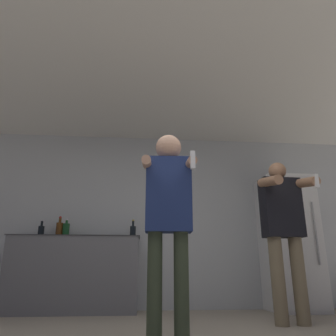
# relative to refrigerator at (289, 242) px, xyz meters

# --- Properties ---
(wall_back) EXTENTS (7.00, 0.06, 2.55)m
(wall_back) POSITION_rel_refrigerator_xyz_m (-1.88, 0.35, 0.36)
(wall_back) COLOR #B2B7BC
(wall_back) RESTS_ON ground_plane
(ceiling_slab) EXTENTS (7.00, 3.38, 0.05)m
(ceiling_slab) POSITION_rel_refrigerator_xyz_m (-1.88, -1.11, 1.66)
(ceiling_slab) COLOR silver
(ceiling_slab) RESTS_ON wall_back
(refrigerator) EXTENTS (0.68, 0.68, 1.83)m
(refrigerator) POSITION_rel_refrigerator_xyz_m (0.00, 0.00, 0.00)
(refrigerator) COLOR white
(refrigerator) RESTS_ON ground_plane
(counter) EXTENTS (1.71, 0.55, 0.97)m
(counter) POSITION_rel_refrigerator_xyz_m (-2.96, 0.07, -0.43)
(counter) COLOR slate
(counter) RESTS_ON ground_plane
(bottle_green_wine) EXTENTS (0.08, 0.08, 0.25)m
(bottle_green_wine) POSITION_rel_refrigerator_xyz_m (-2.21, 0.13, 0.14)
(bottle_green_wine) COLOR black
(bottle_green_wine) RESTS_ON counter
(bottle_amber_bourbon) EXTENTS (0.09, 0.09, 0.28)m
(bottle_amber_bourbon) POSITION_rel_refrigerator_xyz_m (-3.22, 0.13, 0.16)
(bottle_amber_bourbon) COLOR #563314
(bottle_amber_bourbon) RESTS_ON counter
(bottle_red_label) EXTENTS (0.08, 0.08, 0.24)m
(bottle_red_label) POSITION_rel_refrigerator_xyz_m (-3.46, 0.13, 0.14)
(bottle_red_label) COLOR black
(bottle_red_label) RESTS_ON counter
(bottle_clear_vodka) EXTENTS (0.09, 0.09, 0.25)m
(bottle_clear_vodka) POSITION_rel_refrigerator_xyz_m (-3.13, 0.13, 0.15)
(bottle_clear_vodka) COLOR #194723
(bottle_clear_vodka) RESTS_ON counter
(person_woman_foreground) EXTENTS (0.44, 0.44, 1.65)m
(person_woman_foreground) POSITION_rel_refrigerator_xyz_m (-1.89, -1.92, 0.08)
(person_woman_foreground) COLOR #38422D
(person_woman_foreground) RESTS_ON ground_plane
(person_man_side) EXTENTS (0.52, 0.54, 1.71)m
(person_man_side) POSITION_rel_refrigerator_xyz_m (-0.57, -1.13, 0.07)
(person_man_side) COLOR #75664C
(person_man_side) RESTS_ON ground_plane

